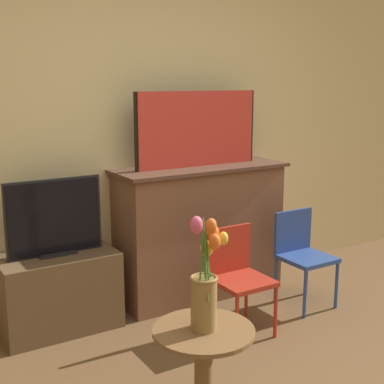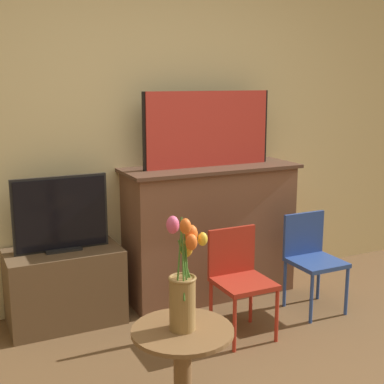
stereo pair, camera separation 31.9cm
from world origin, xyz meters
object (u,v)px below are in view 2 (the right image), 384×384
at_px(chair_blue, 311,254).
at_px(chair_red, 239,274).
at_px(vase_tulips, 184,285).
at_px(painting, 208,129).
at_px(tv_monitor, 61,215).

bearing_deg(chair_blue, chair_red, -170.20).
bearing_deg(chair_red, vase_tulips, -134.17).
distance_m(painting, vase_tulips, 1.75).
height_order(chair_red, vase_tulips, vase_tulips).
bearing_deg(vase_tulips, tv_monitor, 99.12).
relative_size(tv_monitor, chair_blue, 0.91).
relative_size(chair_blue, vase_tulips, 1.27).
bearing_deg(chair_blue, vase_tulips, -147.94).
bearing_deg(painting, chair_blue, -44.92).
distance_m(tv_monitor, chair_blue, 1.75).
relative_size(painting, vase_tulips, 1.86).
xyz_separation_m(tv_monitor, chair_red, (0.97, -0.64, -0.35)).
distance_m(chair_red, vase_tulips, 1.12).
bearing_deg(tv_monitor, chair_blue, -17.94).
xyz_separation_m(tv_monitor, vase_tulips, (0.23, -1.41, -0.02)).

